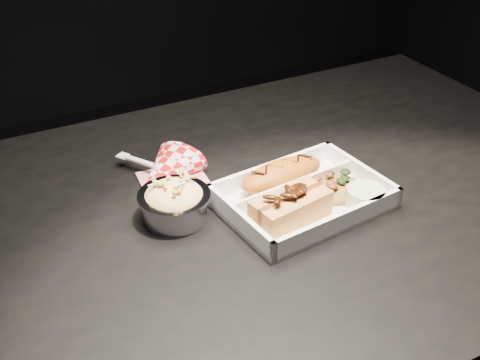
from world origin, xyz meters
The scene contains 8 objects.
dining_table centered at (0.00, 0.00, 0.66)m, with size 1.20×0.80×0.75m.
food_tray centered at (0.02, -0.05, 0.76)m, with size 0.27×0.20×0.04m.
fried_pastry centered at (0.02, 0.01, 0.78)m, with size 0.15×0.06×0.04m, color #C06013.
hotdog centered at (-0.02, -0.08, 0.78)m, with size 0.13×0.08×0.06m.
fried_rice_mound centered at (0.09, -0.05, 0.77)m, with size 0.09×0.07×0.03m, color #A3742F.
cupcake_liner centered at (0.10, -0.10, 0.77)m, with size 0.06×0.06×0.03m, color beige.
foil_coleslaw_cup centered at (-0.17, 0.02, 0.78)m, with size 0.11×0.11×0.07m.
napkin_fork centered at (-0.14, 0.13, 0.77)m, with size 0.15×0.16×0.10m.
Camera 1 is at (-0.43, -0.70, 1.30)m, focal length 45.00 mm.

